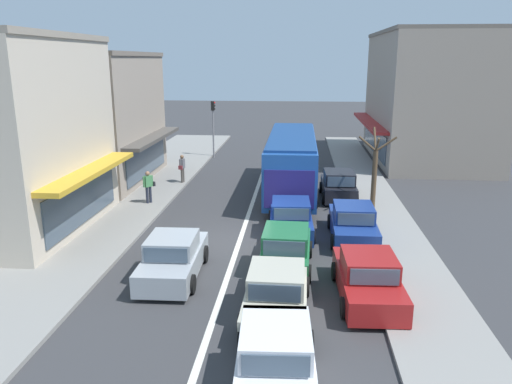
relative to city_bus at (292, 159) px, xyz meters
The scene contains 19 objects.
ground_plane 8.62m from the city_bus, 103.37° to the right, with size 140.00×140.00×0.00m, color #353538.
lane_centre_line 4.98m from the city_bus, 114.94° to the right, with size 0.20×28.00×0.01m, color silver.
sidewalk_left 9.19m from the city_bus, 165.98° to the right, with size 5.20×44.00×0.14m, color gray.
kerb_right 5.12m from the city_bus, 27.17° to the right, with size 2.80×44.00×0.12m, color gray.
shopfront_mid_block 12.37m from the city_bus, behind, with size 8.08×9.08×7.58m.
building_right_far 14.22m from the city_bus, 46.95° to the left, with size 8.27×12.92×9.11m.
city_bus is the anchor object (origin of this frame).
hatchback_adjacent_lane_lead 10.62m from the city_bus, 89.93° to the right, with size 1.91×3.75×1.54m.
sedan_behind_bus_near 13.91m from the city_bus, 90.66° to the right, with size 1.94×4.22×1.47m.
sedan_queue_gap_filler 12.17m from the city_bus, 108.19° to the right, with size 1.97×4.24×1.47m.
sedan_behind_bus_mid 17.13m from the city_bus, 90.11° to the right, with size 2.05×4.28×1.47m.
sedan_adjacent_lane_trail 6.95m from the city_bus, 89.15° to the right, with size 2.03×4.27×1.47m.
parked_sedan_kerb_front 12.92m from the city_bus, 78.39° to the right, with size 2.02×4.27×1.47m.
parked_sedan_kerb_second 7.84m from the city_bus, 69.91° to the right, with size 1.90×4.20×1.47m.
parked_hatchback_kerb_third 3.01m from the city_bus, 24.98° to the right, with size 1.88×3.73×1.54m.
traffic_light_downstreet 11.43m from the city_bus, 121.83° to the left, with size 0.33×0.24×4.20m.
street_tree_right 5.24m from the city_bus, 40.18° to the right, with size 1.79×1.72×4.02m.
pedestrian_with_handbag_near 7.86m from the city_bus, 155.54° to the right, with size 0.53×0.58×1.63m.
pedestrian_browsing_midblock 6.58m from the city_bus, 169.47° to the left, with size 0.30×0.66×1.63m.
Camera 1 is at (2.34, -18.77, 7.19)m, focal length 35.00 mm.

